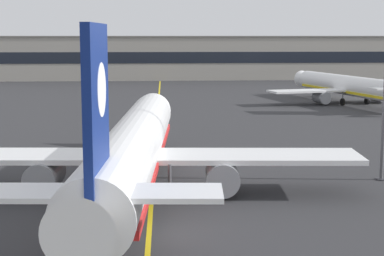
% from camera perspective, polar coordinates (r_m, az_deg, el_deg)
% --- Properties ---
extents(ground_plane, '(400.00, 400.00, 0.00)m').
position_cam_1_polar(ground_plane, '(35.58, -2.77, -9.71)').
color(ground_plane, '#2D2D30').
extents(taxiway_centreline, '(4.77, 179.95, 0.01)m').
position_cam_1_polar(taxiway_centreline, '(64.76, -3.38, -1.40)').
color(taxiway_centreline, yellow).
rests_on(taxiway_centreline, ground).
extents(airliner_foreground, '(32.27, 41.53, 11.65)m').
position_cam_1_polar(airliner_foreground, '(43.26, -5.43, -1.85)').
color(airliner_foreground, white).
rests_on(airliner_foreground, ground).
extents(airliner_background, '(27.71, 35.31, 10.00)m').
position_cam_1_polar(airliner_background, '(105.15, 14.37, 3.74)').
color(airliner_background, white).
rests_on(airliner_background, ground).
extents(safety_cone_by_nose_gear, '(0.44, 0.44, 0.55)m').
position_cam_1_polar(safety_cone_by_nose_gear, '(60.21, -4.48, -1.92)').
color(safety_cone_by_nose_gear, orange).
rests_on(safety_cone_by_nose_gear, ground).
extents(terminal_building, '(154.26, 12.40, 11.13)m').
position_cam_1_polar(terminal_building, '(160.69, -5.41, 6.47)').
color(terminal_building, '#9E998E').
rests_on(terminal_building, ground).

